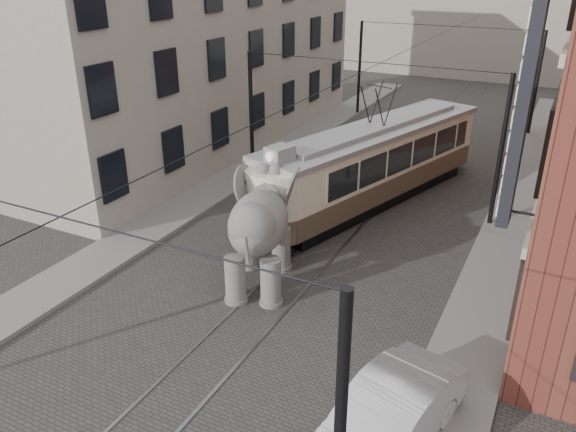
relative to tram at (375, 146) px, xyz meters
The scene contains 9 objects.
ground 6.76m from the tram, 92.05° to the right, with size 120.00×120.00×0.00m, color #3D3B39.
tram_rails 6.76m from the tram, 92.05° to the right, with size 1.54×80.00×0.02m, color slate, non-canonical shape.
sidewalk_right 8.87m from the tram, 47.34° to the right, with size 2.00×60.00×0.15m, color slate.
sidewalk_left 9.51m from the tram, 137.01° to the right, with size 2.00×60.00×0.15m, color slate.
stucco_building 12.09m from the tram, 161.61° to the left, with size 7.00×24.00×10.00m, color gray.
catenary 1.42m from the tram, 108.51° to the right, with size 11.00×30.20×6.00m, color black, non-canonical shape.
tram is the anchor object (origin of this frame).
elephant 8.28m from the tram, 96.83° to the right, with size 3.08×5.60×3.43m, color slate, non-canonical shape.
parked_car 13.85m from the tram, 69.68° to the right, with size 1.67×4.74×1.56m, color #AEACB1.
Camera 1 is at (7.27, -15.71, 9.77)m, focal length 35.45 mm.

